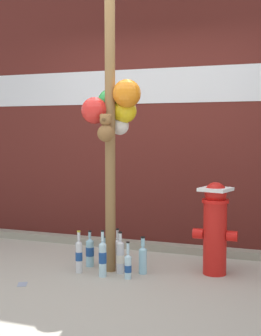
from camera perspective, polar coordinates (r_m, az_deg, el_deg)
The scene contains 15 objects.
ground_plane at distance 3.96m, azimuth -4.71°, elevation -14.53°, with size 14.00×14.00×0.00m, color #ADA899.
building_wall at distance 5.49m, azimuth 3.18°, elevation 7.78°, with size 10.00×0.21×3.21m.
curb_strip at distance 5.16m, azimuth 1.51°, elevation -9.56°, with size 8.00×0.12×0.08m, color gray.
memorial_post at distance 4.27m, azimuth -2.21°, elevation 9.31°, with size 0.61×0.48×3.00m.
fire_hydrant at distance 4.28m, azimuth 10.38°, elevation -7.04°, with size 0.40×0.31×0.84m.
bottle_0 at distance 4.20m, azimuth -3.45°, elevation -10.98°, with size 0.07×0.07×0.42m.
bottle_1 at distance 4.29m, azimuth 1.53°, elevation -11.08°, with size 0.07×0.07×0.34m.
bottle_2 at distance 4.55m, azimuth -1.60°, elevation -10.15°, with size 0.06×0.06×0.36m.
bottle_3 at distance 4.29m, azimuth -1.27°, elevation -10.83°, with size 0.07×0.07×0.38m.
bottle_4 at distance 4.33m, azimuth -6.37°, elevation -10.66°, with size 0.06×0.06×0.39m.
bottle_5 at distance 4.52m, azimuth -5.03°, elevation -10.22°, with size 0.08×0.08×0.35m.
bottle_6 at distance 4.15m, azimuth -0.31°, elevation -11.93°, with size 0.06×0.06×0.33m.
bottle_7 at distance 4.50m, azimuth -3.12°, elevation -10.67°, with size 0.08×0.08×0.30m.
litter_1 at distance 4.14m, azimuth -13.19°, elevation -13.76°, with size 0.08×0.11×0.01m, color #8C99B2.
litter_3 at distance 5.28m, azimuth -3.65°, elevation -9.65°, with size 0.08×0.04×0.01m, color #8C99B2.
Camera 1 is at (1.55, -3.41, 1.29)m, focal length 49.46 mm.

